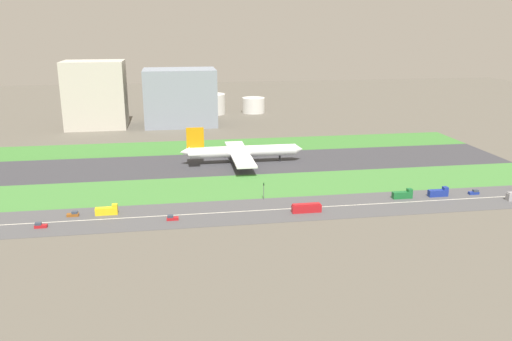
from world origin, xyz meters
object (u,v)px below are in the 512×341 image
truck_0 (403,195)px  hangar_building (180,97)px  car_0 (73,214)px  terminal_building (96,95)px  car_2 (40,226)px  truck_1 (439,193)px  bus_1 (307,208)px  traffic_light (264,190)px  fuel_tank_centre (253,105)px  car_3 (172,218)px  airliner (240,152)px  car_1 (474,192)px  fuel_tank_west (210,104)px  truck_2 (107,211)px

truck_0 → hangar_building: (-88.22, 182.00, 18.45)m
car_0 → terminal_building: 183.88m
car_2 → truck_1: bearing=-176.4°
bus_1 → terminal_building: bearing=-61.9°
car_0 → traffic_light: traffic_light is taller
truck_1 → car_2: bearing=-176.4°
truck_1 → fuel_tank_centre: fuel_tank_centre is taller
car_0 → truck_1: size_ratio=0.52×
truck_0 → car_3: 96.54m
airliner → truck_1: airliner is taller
car_0 → car_1: same height
airliner → car_2: (-82.96, -78.00, -5.31)m
car_1 → truck_1: bearing=-180.0°
car_3 → fuel_tank_west: (32.22, 237.00, 7.17)m
truck_0 → bus_1: size_ratio=0.72×
airliner → car_2: bearing=-136.8°
car_2 → traffic_light: 86.82m
car_3 → bus_1: size_ratio=0.38×
truck_0 → fuel_tank_centre: 228.74m
car_0 → fuel_tank_centre: fuel_tank_centre is taller
fuel_tank_west → terminal_building: bearing=-151.6°
truck_1 → car_1: truck_1 is taller
airliner → bus_1: (15.63, -78.00, -4.41)m
car_1 → hangar_building: size_ratio=0.09×
truck_1 → truck_2: (-136.69, 0.00, 0.00)m
car_2 → truck_2: size_ratio=0.52×
car_0 → truck_0: bearing=-0.0°
car_0 → hangar_building: size_ratio=0.09×
car_2 → truck_1: truck_1 is taller
car_3 → terminal_building: terminal_building is taller
bus_1 → traffic_light: bearing=-52.7°
truck_0 → fuel_tank_centre: size_ratio=0.45×
terminal_building → truck_1: bearing=-48.1°
car_1 → fuel_tank_centre: size_ratio=0.24×
truck_0 → car_1: size_ratio=1.91×
car_0 → truck_2: size_ratio=0.52×
fuel_tank_west → truck_1: bearing=-70.6°
terminal_building → truck_0: bearing=-51.1°
car_0 → car_1: bearing=0.0°
car_0 → fuel_tank_west: 237.45m
bus_1 → car_3: bearing=0.0°
terminal_building → car_1: bearing=-45.4°
traffic_light → hangar_building: (-30.22, 174.01, 15.83)m
car_0 → truck_2: 12.59m
car_1 → fuel_tank_west: fuel_tank_west is taller
terminal_building → fuel_tank_centre: terminal_building is taller
airliner → fuel_tank_west: size_ratio=2.60×
fuel_tank_centre → car_2: bearing=-115.9°
truck_1 → truck_2: 136.69m
airliner → truck_0: bearing=-48.6°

